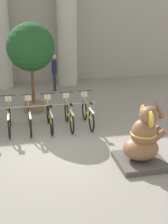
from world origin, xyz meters
TOP-DOWN VIEW (x-y plane):
  - ground_plane at (0.00, 0.00)m, footprint 60.00×60.00m
  - building_facade at (0.00, 8.60)m, footprint 20.00×0.20m
  - column_right at (1.59, 7.60)m, footprint 1.20×1.20m
  - bike_rack at (-0.28, 1.95)m, footprint 3.79×0.05m
  - bicycle_1 at (-1.24, 1.86)m, footprint 0.48×1.75m
  - bicycle_2 at (-0.60, 1.81)m, footprint 0.48×1.75m
  - bicycle_3 at (0.04, 1.80)m, footprint 0.48×1.75m
  - bicycle_4 at (0.67, 1.83)m, footprint 0.48×1.75m
  - bicycle_5 at (1.31, 1.87)m, footprint 0.48×1.75m
  - elephant_statue at (2.07, -1.05)m, footprint 1.18×1.18m
  - person_pedestrian at (0.77, 6.39)m, footprint 0.22×0.47m
  - potted_tree at (-0.36, 3.66)m, footprint 1.72×1.72m

SIDE VIEW (x-z plane):
  - ground_plane at x=0.00m, z-range 0.00..0.00m
  - bicycle_1 at x=-1.24m, z-range -0.12..0.95m
  - bicycle_2 at x=-0.60m, z-range -0.12..0.95m
  - bicycle_3 at x=0.04m, z-range -0.12..0.95m
  - bicycle_4 at x=0.67m, z-range -0.12..0.95m
  - bicycle_5 at x=1.31m, z-range -0.12..0.95m
  - bike_rack at x=-0.28m, z-range 0.22..0.99m
  - elephant_statue at x=2.07m, z-range -0.29..1.52m
  - person_pedestrian at x=0.77m, z-range 0.17..1.85m
  - potted_tree at x=-0.36m, z-range 0.69..3.96m
  - column_right at x=1.59m, z-range 0.04..5.20m
  - building_facade at x=0.00m, z-range 0.00..6.00m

